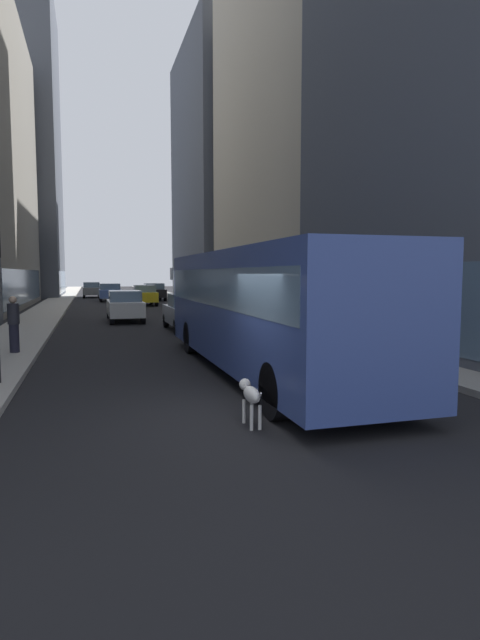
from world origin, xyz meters
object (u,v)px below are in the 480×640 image
Objects in this scene: car_blue_hatchback at (110,292)px; car_grey_wagon at (92,290)px; transit_bus at (260,302)px; car_yellow_taxi at (145,295)px; car_silver_sedan at (188,312)px; car_white_van at (125,306)px; car_black_suv at (154,292)px; pedestrian_in_coat at (14,324)px; dalmatian_dog at (250,395)px.

car_grey_wagon is at bearing 101.17° from car_blue_hatchback.
transit_bus is 2.80× the size of car_yellow_taxi.
car_silver_sedan is 26.30m from car_blue_hatchback.
car_blue_hatchback is (-0.00, 20.80, 0.00)m from car_white_van.
pedestrian_in_coat is at bearing -104.05° from car_black_suv.
car_grey_wagon is (-1.60, 28.91, 0.00)m from car_white_van.
car_yellow_taxi is at bearing -75.46° from car_grey_wagon.
car_silver_sedan is 0.90× the size of car_black_suv.
pedestrian_in_coat is (-7.96, -31.81, 0.19)m from car_black_suv.
car_yellow_taxi is (-1.60, -7.24, -0.00)m from car_black_suv.
car_black_suv is at bearing -1.18° from car_blue_hatchback.
car_blue_hatchback is at bearing 95.24° from car_silver_sedan.
car_yellow_taxi is at bearing 87.16° from dalmatian_dog.
pedestrian_in_coat reaches higher than car_yellow_taxi.
transit_bus reaches higher than car_grey_wagon.
car_yellow_taxi is at bearing -102.47° from car_black_suv.
car_white_van is at bearing -100.93° from car_black_suv.
transit_bus reaches higher than car_black_suv.
car_white_van is at bearing -90.00° from car_blue_hatchback.
car_silver_sedan and car_yellow_taxi have the same top height.
car_silver_sedan is (2.40, -5.39, -0.00)m from car_white_van.
car_silver_sedan is at bearing -93.51° from car_black_suv.
car_black_suv and car_blue_hatchback have the same top height.
dalmatian_dog is at bearing -87.22° from car_grey_wagon.
car_grey_wagon is 2.80× the size of pedestrian_in_coat.
car_yellow_taxi reaches higher than dalmatian_dog.
car_grey_wagon is (-5.60, 8.19, 0.00)m from car_black_suv.
car_yellow_taxi is at bearing -71.85° from car_blue_hatchback.
car_black_suv is 7.41m from car_yellow_taxi.
car_blue_hatchback is 1.10× the size of car_yellow_taxi.
car_blue_hatchback and car_grey_wagon have the same top height.
car_blue_hatchback is at bearing -78.83° from car_grey_wagon.
car_white_van is 19.67m from dalmatian_dog.
car_grey_wagon is 1.15× the size of car_yellow_taxi.
car_grey_wagon is (-1.60, 8.10, -0.00)m from car_blue_hatchback.
transit_bus is 4.83m from dalmatian_dog.
car_blue_hatchback is (-2.40, 36.10, -0.95)m from transit_bus.
car_silver_sedan is 0.83× the size of car_grey_wagon.
car_black_suv is (1.60, 36.02, -0.95)m from transit_bus.
dalmatian_dog is (-3.24, -40.37, -0.31)m from car_black_suv.
car_yellow_taxi is 25.38m from pedestrian_in_coat.
car_silver_sedan is 14.37m from dalmatian_dog.
dalmatian_dog is (-1.64, -33.14, -0.31)m from car_yellow_taxi.
car_blue_hatchback is at bearing 82.92° from pedestrian_in_coat.
transit_bus is 36.19m from car_blue_hatchback.
pedestrian_in_coat reaches higher than car_silver_sedan.
car_white_van is 5.90m from car_silver_sedan.
pedestrian_in_coat is at bearing 146.50° from transit_bus.
car_black_suv and car_grey_wagon have the same top height.
dalmatian_dog is at bearing -110.68° from transit_bus.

